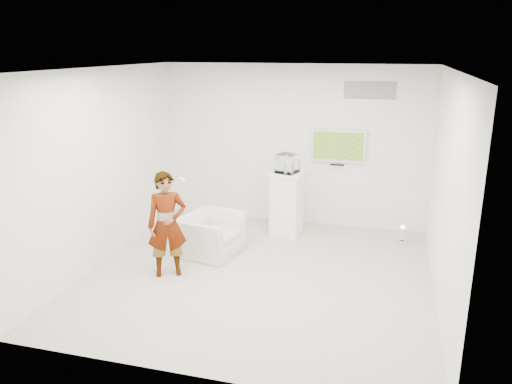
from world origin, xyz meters
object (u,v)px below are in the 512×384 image
at_px(pedestal, 287,203).
at_px(person, 167,225).
at_px(tv, 338,146).
at_px(armchair, 210,234).
at_px(floor_uplight, 402,235).

bearing_deg(pedestal, person, -121.97).
height_order(tv, pedestal, tv).
bearing_deg(armchair, person, 171.17).
relative_size(person, pedestal, 1.38).
distance_m(tv, person, 3.59).
xyz_separation_m(tv, person, (-2.15, -2.77, -0.76)).
bearing_deg(tv, person, -127.78).
relative_size(armchair, floor_uplight, 3.20).
height_order(tv, person, tv).
bearing_deg(person, pedestal, 29.86).
bearing_deg(person, armchair, 42.62).
distance_m(pedestal, floor_uplight, 2.09).
distance_m(person, armchair, 1.08).
bearing_deg(pedestal, armchair, -129.77).
distance_m(tv, floor_uplight, 1.95).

